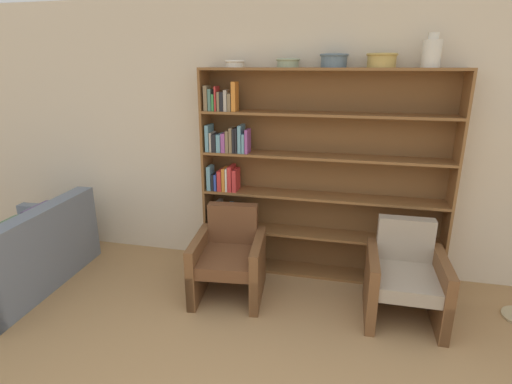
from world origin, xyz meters
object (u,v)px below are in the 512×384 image
object	(u,v)px
bowl_sage	(334,60)
bookshelf	(299,180)
bowl_olive	(382,59)
armchair_cushioned	(405,277)
armchair_leather	(229,257)
vase_tall	(432,53)
couch	(18,258)
bowl_brass	(288,62)
bowl_cream	(235,63)

from	to	relation	value
bowl_sage	bookshelf	bearing A→B (deg)	175.55
bowl_sage	bowl_olive	distance (m)	0.41
bowl_sage	armchair_cushioned	bearing A→B (deg)	-38.40
bookshelf	bowl_olive	distance (m)	1.34
bookshelf	armchair_leather	xyz separation A→B (m)	(-0.56, -0.60, -0.63)
vase_tall	bookshelf	bearing A→B (deg)	178.86
couch	bookshelf	bearing A→B (deg)	-73.10
bowl_sage	vase_tall	size ratio (longest dim) A/B	0.91
armchair_leather	armchair_cushioned	xyz separation A→B (m)	(1.58, 0.00, 0.00)
armchair_leather	armchair_cushioned	size ratio (longest dim) A/B	1.00
bookshelf	bowl_brass	size ratio (longest dim) A/B	10.83
bowl_sage	vase_tall	distance (m)	0.82
bowl_brass	armchair_leather	xyz separation A→B (m)	(-0.43, -0.58, -1.76)
bowl_brass	bowl_sage	world-z (taller)	bowl_sage
bowl_olive	bowl_brass	bearing A→B (deg)	-180.00
bowl_cream	bowl_olive	distance (m)	1.34
bowl_sage	bowl_brass	bearing A→B (deg)	180.00
bowl_brass	bowl_sage	xyz separation A→B (m)	(0.42, -0.00, 0.02)
bookshelf	bowl_brass	distance (m)	1.14
bowl_brass	armchair_leather	world-z (taller)	bowl_brass
bowl_brass	vase_tall	xyz separation A→B (m)	(1.23, 0.00, 0.08)
bookshelf	armchair_cushioned	size ratio (longest dim) A/B	2.94
bowl_sage	armchair_leather	world-z (taller)	bowl_sage
bowl_olive	vase_tall	world-z (taller)	vase_tall
bowl_cream	couch	size ratio (longest dim) A/B	0.12
bowl_olive	armchair_cushioned	bearing A→B (deg)	-61.13
bowl_brass	bookshelf	bearing A→B (deg)	9.08
bookshelf	couch	distance (m)	2.89
vase_tall	armchair_cushioned	bearing A→B (deg)	-98.07
bowl_sage	armchair_cushioned	xyz separation A→B (m)	(0.73, -0.58, -1.78)
couch	armchair_cushioned	size ratio (longest dim) A/B	1.93
bowl_brass	armchair_cushioned	distance (m)	2.18
vase_tall	armchair_leather	distance (m)	2.54
bookshelf	bowl_cream	bearing A→B (deg)	-178.08
bookshelf	vase_tall	distance (m)	1.63
bowl_olive	armchair_leather	bearing A→B (deg)	-155.17
bowl_olive	couch	xyz separation A→B (m)	(-3.33, -0.93, -1.87)
vase_tall	couch	distance (m)	4.30
couch	armchair_leather	xyz separation A→B (m)	(2.07, 0.35, 0.08)
bowl_cream	vase_tall	bearing A→B (deg)	0.00
bookshelf	bowl_sage	distance (m)	1.18
armchair_cushioned	armchair_leather	bearing A→B (deg)	-0.29
bookshelf	couch	xyz separation A→B (m)	(-2.64, -0.95, -0.72)
bowl_cream	armchair_cushioned	distance (m)	2.49
bookshelf	armchair_cushioned	distance (m)	1.34
bookshelf	bowl_sage	size ratio (longest dim) A/B	9.41
vase_tall	armchair_leather	bearing A→B (deg)	-160.69
couch	armchair_leather	distance (m)	2.10
bowl_olive	bookshelf	bearing A→B (deg)	178.20
bowl_cream	bowl_sage	distance (m)	0.93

